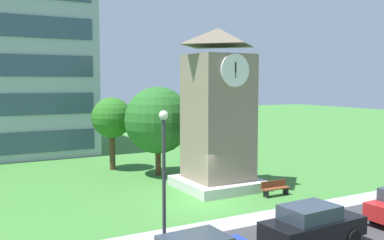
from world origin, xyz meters
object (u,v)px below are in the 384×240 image
at_px(park_bench, 275,188).
at_px(parked_car_black, 312,225).
at_px(clock_tower, 218,118).
at_px(tree_by_building, 158,120).
at_px(tree_streetside, 112,118).
at_px(street_lamp, 164,164).

xyz_separation_m(park_bench, parked_car_black, (-3.72, -6.78, 0.40)).
relative_size(clock_tower, tree_by_building, 1.57).
height_order(park_bench, tree_by_building, tree_by_building).
distance_m(clock_tower, tree_streetside, 9.62).
xyz_separation_m(park_bench, street_lamp, (-9.25, -4.47, 3.01)).
bearing_deg(tree_streetside, tree_by_building, -57.45).
bearing_deg(tree_by_building, clock_tower, -71.83).
bearing_deg(clock_tower, tree_streetside, 114.32).
height_order(street_lamp, parked_car_black, street_lamp).
bearing_deg(tree_by_building, tree_streetside, 122.55).
bearing_deg(tree_streetside, clock_tower, -65.68).
height_order(street_lamp, tree_by_building, tree_by_building).
bearing_deg(tree_streetside, street_lamp, -101.52).
height_order(clock_tower, tree_streetside, clock_tower).
bearing_deg(parked_car_black, park_bench, 61.27).
xyz_separation_m(tree_streetside, parked_car_black, (2.18, -18.75, -3.06)).
relative_size(tree_streetside, parked_car_black, 1.24).
bearing_deg(tree_by_building, parked_car_black, -90.17).
bearing_deg(parked_car_black, street_lamp, 157.34).
distance_m(park_bench, tree_streetside, 13.79).
height_order(tree_streetside, parked_car_black, tree_streetside).
relative_size(tree_by_building, parked_car_black, 1.42).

